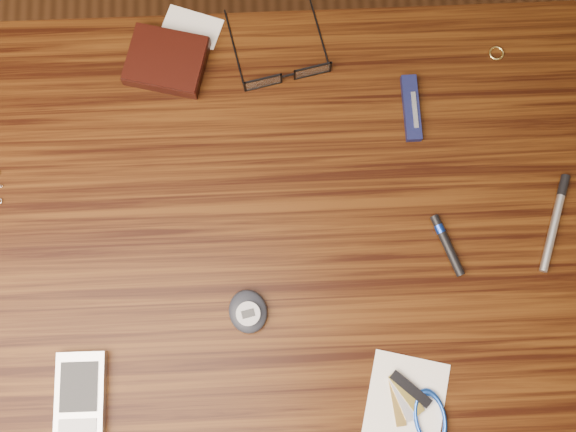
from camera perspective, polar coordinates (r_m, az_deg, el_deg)
name	(u,v)px	position (r m, az deg, el deg)	size (l,w,h in m)	color
ground	(270,291)	(1.64, -1.62, -6.65)	(3.80, 3.80, 0.00)	#472814
desk	(258,251)	(1.00, -2.65, -3.15)	(1.00, 0.70, 0.75)	#351B08
wallet_and_card	(167,60)	(0.98, -10.71, 13.47)	(0.15, 0.16, 0.02)	black
eyeglasses	(286,72)	(0.96, -0.14, 12.68)	(0.16, 0.16, 0.03)	black
gold_ring	(496,53)	(1.03, 18.03, 13.59)	(0.02, 0.02, 0.00)	#E1CA6C
pda_phone	(80,398)	(0.92, -17.97, -15.13)	(0.06, 0.12, 0.02)	#A8A9AC
pedometer	(248,312)	(0.88, -3.58, -8.48)	(0.06, 0.07, 0.02)	black
notepad_keys	(418,409)	(0.90, 11.51, -16.44)	(0.13, 0.13, 0.01)	white
pocket_knife	(411,108)	(0.96, 10.90, 9.40)	(0.02, 0.10, 0.01)	#11163E
silver_pen	(556,215)	(0.97, 22.75, 0.07)	(0.06, 0.14, 0.01)	#B5B6BA
black_blue_pen	(446,243)	(0.92, 13.89, -2.36)	(0.04, 0.09, 0.01)	black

